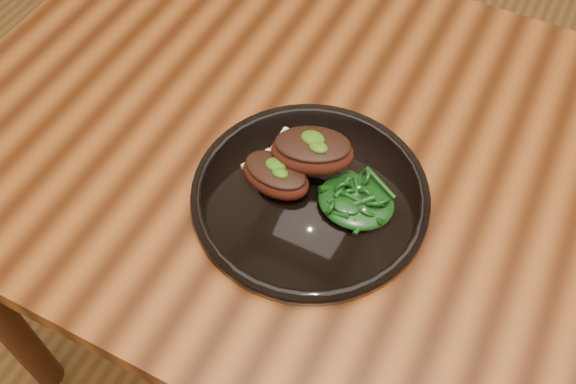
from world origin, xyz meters
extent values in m
cube|color=black|center=(0.00, 0.00, 0.73)|extent=(1.60, 0.80, 0.04)
cylinder|color=#381B0C|center=(-0.74, 0.34, 0.35)|extent=(0.06, 0.06, 0.71)
cylinder|color=black|center=(-0.21, -0.10, 0.76)|extent=(0.32, 0.32, 0.02)
torus|color=black|center=(-0.21, -0.10, 0.76)|extent=(0.31, 0.31, 0.02)
cylinder|color=black|center=(-0.21, -0.10, 0.76)|extent=(0.21, 0.21, 0.00)
ellipsoid|color=#3B130B|center=(-0.26, -0.11, 0.79)|extent=(0.10, 0.07, 0.04)
ellipsoid|color=black|center=(-0.26, -0.11, 0.80)|extent=(0.09, 0.06, 0.01)
cylinder|color=beige|center=(-0.30, -0.10, 0.78)|extent=(0.03, 0.05, 0.01)
ellipsoid|color=#1A4207|center=(-0.26, -0.11, 0.81)|extent=(0.03, 0.02, 0.01)
ellipsoid|color=#3B130B|center=(-0.23, -0.07, 0.81)|extent=(0.13, 0.10, 0.04)
ellipsoid|color=black|center=(-0.23, -0.07, 0.82)|extent=(0.11, 0.09, 0.01)
cylinder|color=beige|center=(-0.28, -0.07, 0.80)|extent=(0.01, 0.05, 0.01)
ellipsoid|color=#1A4207|center=(-0.23, -0.07, 0.83)|extent=(0.03, 0.02, 0.01)
ellipsoid|color=#1A4207|center=(-0.25, -0.04, 0.77)|extent=(0.08, 0.05, 0.01)
ellipsoid|color=black|center=(-0.15, -0.10, 0.78)|extent=(0.10, 0.09, 0.02)
camera|label=1|loc=(-0.02, -0.56, 1.45)|focal=40.00mm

